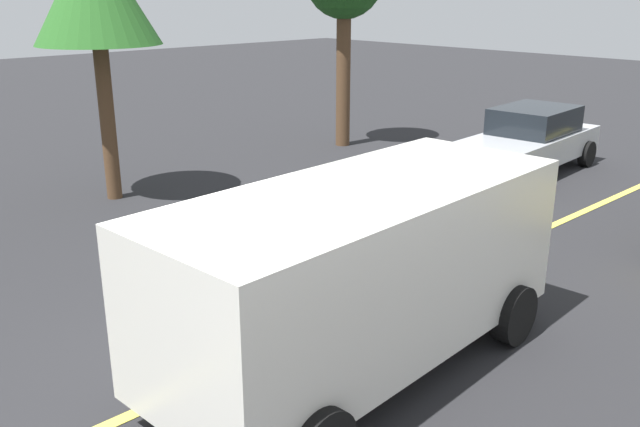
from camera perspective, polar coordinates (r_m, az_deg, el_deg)
The scene contains 4 objects.
ground_plane at distance 8.13m, azimuth -8.28°, elevation -13.24°, with size 80.00×80.00×0.00m, color #262628.
lane_marking_centre at distance 9.91m, azimuth 6.11°, elevation -7.01°, with size 28.00×0.16×0.01m, color #E0D14C.
white_van at distance 7.62m, azimuth 3.43°, elevation -4.57°, with size 5.31×2.51×2.20m.
car_silver_approaching at distance 17.21m, azimuth 17.19°, elevation 5.96°, with size 4.48×2.25×1.54m.
Camera 1 is at (-3.86, -5.76, 4.23)m, focal length 38.16 mm.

